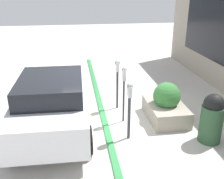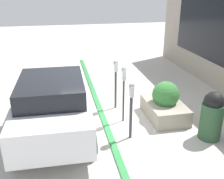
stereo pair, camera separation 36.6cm
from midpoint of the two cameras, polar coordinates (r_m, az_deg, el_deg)
ground_plane at (r=7.51m, az=-2.39°, el=-7.19°), size 40.00×40.00×0.00m
curb_strip at (r=7.49m, az=-3.00°, el=-7.11°), size 13.50×0.16×0.04m
parking_meter_nearest at (r=6.37m, az=2.56°, el=-2.87°), size 0.17×0.15×1.49m
parking_meter_second at (r=7.12m, az=1.10°, el=1.52°), size 0.16×0.14×1.62m
parking_meter_middle at (r=7.96m, az=-0.51°, el=3.17°), size 0.19×0.16×1.56m
planter_box at (r=7.72m, az=10.11°, el=-3.16°), size 1.54×1.01×1.11m
parked_car_front at (r=6.93m, az=-14.23°, el=-3.05°), size 3.96×1.85×1.52m
trash_bin at (r=6.90m, az=19.50°, el=-5.38°), size 0.55×0.55×1.26m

